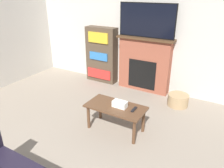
% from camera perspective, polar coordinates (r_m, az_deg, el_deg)
% --- Properties ---
extents(wall_back, '(6.99, 0.06, 2.70)m').
position_cam_1_polar(wall_back, '(4.73, 11.09, 14.03)').
color(wall_back, beige).
rests_on(wall_back, ground_plane).
extents(fireplace, '(1.23, 0.28, 1.18)m').
position_cam_1_polar(fireplace, '(4.82, 8.43, 5.13)').
color(fireplace, brown).
rests_on(fireplace, ground_plane).
extents(tv, '(1.19, 0.03, 0.68)m').
position_cam_1_polar(tv, '(4.60, 9.04, 16.07)').
color(tv, black).
rests_on(tv, fireplace).
extents(coffee_table, '(0.93, 0.47, 0.43)m').
position_cam_1_polar(coffee_table, '(3.44, 0.95, -6.75)').
color(coffee_table, brown).
rests_on(coffee_table, ground_plane).
extents(tissue_box, '(0.22, 0.12, 0.10)m').
position_cam_1_polar(tissue_box, '(3.36, 2.04, -5.26)').
color(tissue_box, white).
rests_on(tissue_box, coffee_table).
extents(remote_control, '(0.04, 0.15, 0.02)m').
position_cam_1_polar(remote_control, '(3.31, 5.76, -6.62)').
color(remote_control, black).
rests_on(remote_control, coffee_table).
extents(bookshelf, '(0.75, 0.29, 1.31)m').
position_cam_1_polar(bookshelf, '(5.26, -2.72, 7.59)').
color(bookshelf, '#4C3D2D').
rests_on(bookshelf, ground_plane).
extents(storage_basket, '(0.39, 0.39, 0.23)m').
position_cam_1_polar(storage_basket, '(4.45, 16.87, -4.03)').
color(storage_basket, tan).
rests_on(storage_basket, ground_plane).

